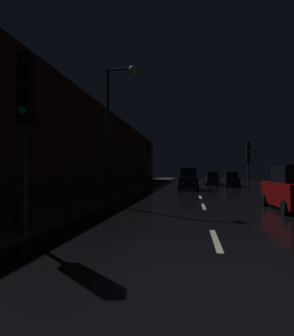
{
  "coord_description": "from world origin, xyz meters",
  "views": [
    {
      "loc": [
        -0.63,
        -3.72,
        1.8
      ],
      "look_at": [
        -4.88,
        19.82,
        2.19
      ],
      "focal_mm": 26.24,
      "sensor_mm": 36.0,
      "label": 1
    }
  ],
  "objects_px": {
    "streetlamp_overhead": "(116,114)",
    "traffic_light_far_right": "(248,156)",
    "car_distant_taillights": "(212,179)",
    "traffic_light_far_left": "(147,156)",
    "traffic_light_near_left": "(25,103)",
    "car_approaching_headlights": "(189,180)",
    "trash_bin_curbside": "(22,211)",
    "car_parked_right_far": "(231,180)",
    "car_parked_right_near": "(294,190)"
  },
  "relations": [
    {
      "from": "traffic_light_far_right",
      "to": "traffic_light_far_left",
      "type": "height_order",
      "value": "traffic_light_far_left"
    },
    {
      "from": "traffic_light_near_left",
      "to": "car_approaching_headlights",
      "type": "bearing_deg",
      "value": 158.02
    },
    {
      "from": "traffic_light_near_left",
      "to": "car_parked_right_far",
      "type": "height_order",
      "value": "traffic_light_near_left"
    },
    {
      "from": "trash_bin_curbside",
      "to": "traffic_light_far_right",
      "type": "bearing_deg",
      "value": 60.55
    },
    {
      "from": "traffic_light_far_right",
      "to": "streetlamp_overhead",
      "type": "relative_size",
      "value": 0.63
    },
    {
      "from": "streetlamp_overhead",
      "to": "car_distant_taillights",
      "type": "distance_m",
      "value": 23.01
    },
    {
      "from": "traffic_light_far_right",
      "to": "car_approaching_headlights",
      "type": "bearing_deg",
      "value": -89.69
    },
    {
      "from": "trash_bin_curbside",
      "to": "car_parked_right_near",
      "type": "bearing_deg",
      "value": 30.91
    },
    {
      "from": "traffic_light_near_left",
      "to": "car_parked_right_far",
      "type": "bearing_deg",
      "value": 150.03
    },
    {
      "from": "trash_bin_curbside",
      "to": "traffic_light_near_left",
      "type": "bearing_deg",
      "value": -49.39
    },
    {
      "from": "car_approaching_headlights",
      "to": "traffic_light_far_left",
      "type": "bearing_deg",
      "value": -69.93
    },
    {
      "from": "traffic_light_far_right",
      "to": "streetlamp_overhead",
      "type": "height_order",
      "value": "streetlamp_overhead"
    },
    {
      "from": "traffic_light_near_left",
      "to": "traffic_light_far_right",
      "type": "distance_m",
      "value": 22.02
    },
    {
      "from": "car_distant_taillights",
      "to": "car_parked_right_near",
      "type": "distance_m",
      "value": 21.82
    },
    {
      "from": "traffic_light_near_left",
      "to": "trash_bin_curbside",
      "type": "height_order",
      "value": "traffic_light_near_left"
    },
    {
      "from": "car_parked_right_near",
      "to": "traffic_light_far_right",
      "type": "bearing_deg",
      "value": -3.54
    },
    {
      "from": "traffic_light_near_left",
      "to": "streetlamp_overhead",
      "type": "bearing_deg",
      "value": 167.06
    },
    {
      "from": "traffic_light_far_left",
      "to": "trash_bin_curbside",
      "type": "height_order",
      "value": "traffic_light_far_left"
    },
    {
      "from": "trash_bin_curbside",
      "to": "car_distant_taillights",
      "type": "distance_m",
      "value": 28.72
    },
    {
      "from": "traffic_light_far_right",
      "to": "traffic_light_far_left",
      "type": "distance_m",
      "value": 9.94
    },
    {
      "from": "car_distant_taillights",
      "to": "traffic_light_far_left",
      "type": "bearing_deg",
      "value": 145.85
    },
    {
      "from": "streetlamp_overhead",
      "to": "car_distant_taillights",
      "type": "relative_size",
      "value": 2.04
    },
    {
      "from": "car_parked_right_near",
      "to": "car_parked_right_far",
      "type": "bearing_deg",
      "value": 0.0
    },
    {
      "from": "car_approaching_headlights",
      "to": "car_parked_right_near",
      "type": "height_order",
      "value": "car_approaching_headlights"
    },
    {
      "from": "traffic_light_far_left",
      "to": "trash_bin_curbside",
      "type": "relative_size",
      "value": 5.11
    },
    {
      "from": "car_approaching_headlights",
      "to": "streetlamp_overhead",
      "type": "bearing_deg",
      "value": -16.58
    },
    {
      "from": "traffic_light_far_right",
      "to": "trash_bin_curbside",
      "type": "bearing_deg",
      "value": -30.61
    },
    {
      "from": "streetlamp_overhead",
      "to": "car_parked_right_near",
      "type": "xyz_separation_m",
      "value": [
        8.76,
        -0.14,
        -3.97
      ]
    },
    {
      "from": "car_parked_right_near",
      "to": "car_distant_taillights",
      "type": "bearing_deg",
      "value": 5.11
    },
    {
      "from": "car_distant_taillights",
      "to": "trash_bin_curbside",
      "type": "bearing_deg",
      "value": 164.07
    },
    {
      "from": "traffic_light_far_left",
      "to": "car_approaching_headlights",
      "type": "bearing_deg",
      "value": 96.22
    },
    {
      "from": "streetlamp_overhead",
      "to": "car_distant_taillights",
      "type": "height_order",
      "value": "streetlamp_overhead"
    },
    {
      "from": "streetlamp_overhead",
      "to": "traffic_light_far_right",
      "type": "bearing_deg",
      "value": 53.22
    },
    {
      "from": "car_distant_taillights",
      "to": "car_approaching_headlights",
      "type": "bearing_deg",
      "value": 161.15
    },
    {
      "from": "traffic_light_far_right",
      "to": "car_parked_right_far",
      "type": "height_order",
      "value": "traffic_light_far_right"
    },
    {
      "from": "traffic_light_far_left",
      "to": "traffic_light_far_right",
      "type": "bearing_deg",
      "value": 85.48
    },
    {
      "from": "trash_bin_curbside",
      "to": "car_distant_taillights",
      "type": "xyz_separation_m",
      "value": [
        7.88,
        27.62,
        0.23
      ]
    },
    {
      "from": "streetlamp_overhead",
      "to": "traffic_light_far_left",
      "type": "bearing_deg",
      "value": 91.24
    },
    {
      "from": "streetlamp_overhead",
      "to": "car_approaching_headlights",
      "type": "distance_m",
      "value": 13.77
    },
    {
      "from": "streetlamp_overhead",
      "to": "car_parked_right_near",
      "type": "height_order",
      "value": "streetlamp_overhead"
    },
    {
      "from": "streetlamp_overhead",
      "to": "car_parked_right_near",
      "type": "bearing_deg",
      "value": -0.94
    },
    {
      "from": "traffic_light_far_right",
      "to": "car_distant_taillights",
      "type": "relative_size",
      "value": 1.29
    },
    {
      "from": "traffic_light_near_left",
      "to": "car_distant_taillights",
      "type": "xyz_separation_m",
      "value": [
        7.16,
        28.46,
        -2.8
      ]
    },
    {
      "from": "traffic_light_near_left",
      "to": "streetlamp_overhead",
      "type": "height_order",
      "value": "streetlamp_overhead"
    },
    {
      "from": "car_parked_right_far",
      "to": "car_distant_taillights",
      "type": "bearing_deg",
      "value": 30.66
    },
    {
      "from": "traffic_light_far_left",
      "to": "car_distant_taillights",
      "type": "relative_size",
      "value": 1.3
    },
    {
      "from": "streetlamp_overhead",
      "to": "car_approaching_headlights",
      "type": "xyz_separation_m",
      "value": [
        3.77,
        12.64,
        -3.94
      ]
    },
    {
      "from": "traffic_light_far_left",
      "to": "car_parked_right_far",
      "type": "height_order",
      "value": "traffic_light_far_left"
    },
    {
      "from": "traffic_light_far_right",
      "to": "car_distant_taillights",
      "type": "height_order",
      "value": "traffic_light_far_right"
    },
    {
      "from": "car_distant_taillights",
      "to": "car_parked_right_far",
      "type": "bearing_deg",
      "value": -149.34
    }
  ]
}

